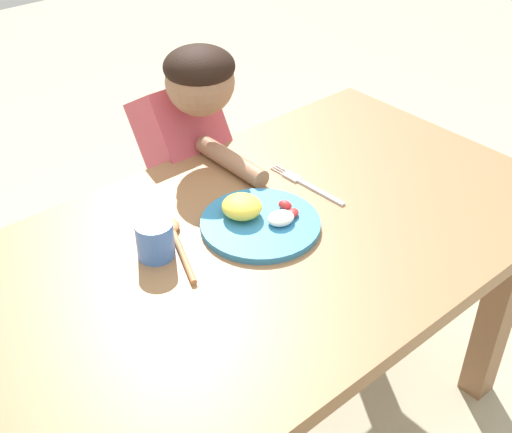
# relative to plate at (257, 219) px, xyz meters

# --- Properties ---
(dining_table) EXTENTS (1.42, 0.81, 0.70)m
(dining_table) POSITION_rel_plate_xyz_m (-0.01, -0.04, -0.12)
(dining_table) COLOR #966A43
(dining_table) RESTS_ON ground_plane
(plate) EXTENTS (0.27, 0.27, 0.06)m
(plate) POSITION_rel_plate_xyz_m (0.00, 0.00, 0.00)
(plate) COLOR teal
(plate) RESTS_ON dining_table
(fork) EXTENTS (0.03, 0.24, 0.01)m
(fork) POSITION_rel_plate_xyz_m (0.20, 0.05, -0.01)
(fork) COLOR silver
(fork) RESTS_ON dining_table
(spoon) EXTENTS (0.11, 0.22, 0.02)m
(spoon) POSITION_rel_plate_xyz_m (-0.17, 0.07, -0.01)
(spoon) COLOR #C58050
(spoon) RESTS_ON dining_table
(drinking_cup) EXTENTS (0.08, 0.08, 0.08)m
(drinking_cup) POSITION_rel_plate_xyz_m (-0.23, 0.06, 0.02)
(drinking_cup) COLOR #4A80E1
(drinking_cup) RESTS_ON dining_table
(person) EXTENTS (0.20, 0.47, 0.99)m
(person) POSITION_rel_plate_xyz_m (0.11, 0.44, -0.18)
(person) COLOR #36476E
(person) RESTS_ON ground_plane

